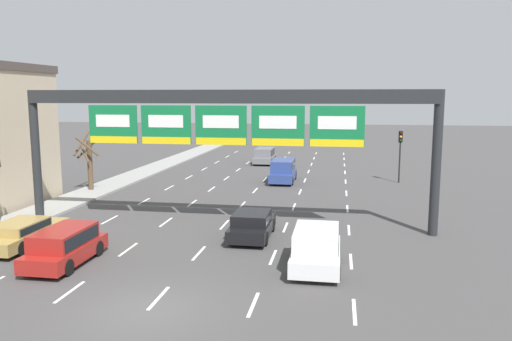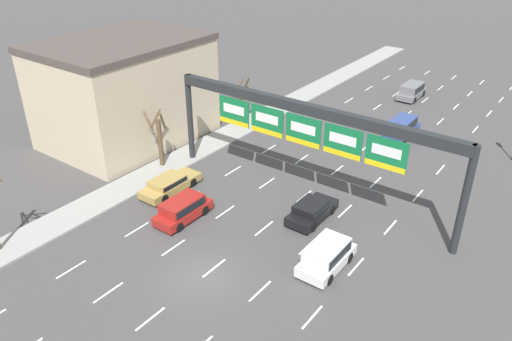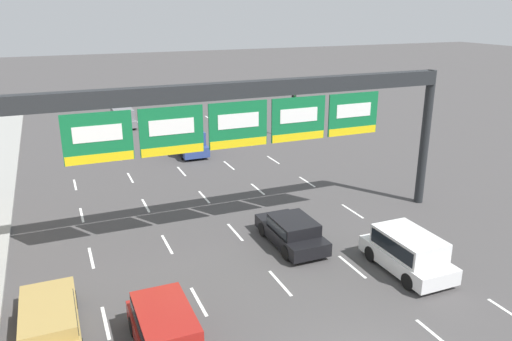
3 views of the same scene
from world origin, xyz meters
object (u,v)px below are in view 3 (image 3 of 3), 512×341
car_black (292,231)px  suv_red (165,329)px  traffic_light_near_gantry (294,101)px  car_gold (49,322)px  suv_blue (188,140)px  suv_grey (123,116)px  suv_white (408,250)px  sign_gantry (236,112)px

car_black → suv_red: (-6.91, -5.08, 0.14)m
car_black → traffic_light_near_gantry: size_ratio=1.01×
car_gold → suv_blue: suv_blue is taller
suv_grey → traffic_light_near_gantry: bearing=-37.7°
suv_white → car_black: bearing=130.4°
suv_red → traffic_light_near_gantry: bearing=54.9°
suv_grey → car_gold: suv_grey is taller
sign_gantry → suv_white: (5.18, -5.78, -4.98)m
suv_white → suv_blue: bearing=100.1°
car_black → suv_white: (3.29, -3.86, 0.21)m
sign_gantry → car_black: sign_gantry is taller
car_black → car_gold: bearing=-163.5°
suv_white → suv_blue: size_ratio=0.87×
suv_red → traffic_light_near_gantry: 27.59m
suv_white → traffic_light_near_gantry: bearing=75.2°
suv_grey → car_gold: size_ratio=0.90×
sign_gantry → car_black: (1.90, -1.92, -5.19)m
suv_white → traffic_light_near_gantry: 22.12m
suv_white → suv_blue: suv_blue is taller
suv_blue → car_gold: bearing=-117.3°
car_black → suv_grey: 27.13m
suv_blue → traffic_light_near_gantry: 9.47m
car_gold → suv_blue: (9.95, 19.26, 0.35)m
sign_gantry → car_gold: 11.01m
sign_gantry → suv_grey: 25.54m
car_black → suv_red: 8.58m
car_black → suv_white: size_ratio=1.03×
sign_gantry → suv_blue: (1.62, 14.31, -4.89)m
suv_blue → car_black: bearing=-89.0°
suv_grey → suv_white: (6.68, -30.78, 0.01)m
suv_grey → car_gold: (-6.84, -29.94, -0.25)m
car_gold → suv_red: bearing=-31.8°
suv_red → car_gold: suv_red is taller
traffic_light_near_gantry → suv_grey: bearing=142.3°
sign_gantry → suv_white: size_ratio=5.41×
car_gold → traffic_light_near_gantry: size_ratio=1.17×
sign_gantry → car_gold: sign_gantry is taller
suv_white → traffic_light_near_gantry: size_ratio=0.98×
car_gold → traffic_light_near_gantry: (19.13, 20.45, 2.32)m
car_gold → traffic_light_near_gantry: traffic_light_near_gantry is taller
suv_red → car_gold: size_ratio=0.85×
suv_grey → suv_blue: size_ratio=0.94×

